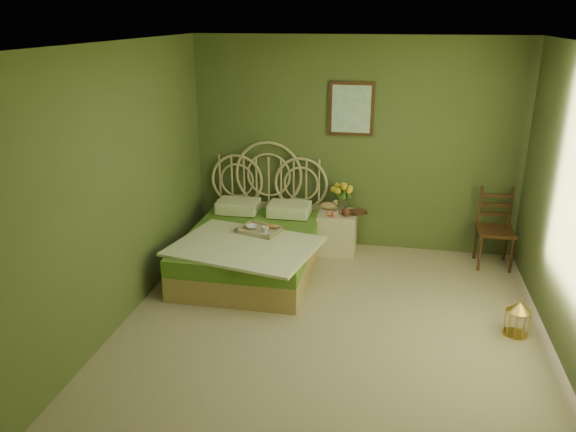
% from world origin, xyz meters
% --- Properties ---
extents(floor, '(4.50, 4.50, 0.00)m').
position_xyz_m(floor, '(0.00, 0.00, 0.00)').
color(floor, tan).
rests_on(floor, ground).
extents(ceiling, '(4.50, 4.50, 0.00)m').
position_xyz_m(ceiling, '(0.00, 0.00, 2.60)').
color(ceiling, silver).
rests_on(ceiling, wall_back).
extents(wall_back, '(4.00, 0.00, 4.00)m').
position_xyz_m(wall_back, '(0.00, 2.25, 1.30)').
color(wall_back, '#535F32').
rests_on(wall_back, floor).
extents(wall_left, '(0.00, 4.50, 4.50)m').
position_xyz_m(wall_left, '(-2.00, 0.00, 1.30)').
color(wall_left, '#535F32').
rests_on(wall_left, floor).
extents(wall_art, '(0.54, 0.04, 0.64)m').
position_xyz_m(wall_art, '(-0.05, 2.22, 1.75)').
color(wall_art, '#39230F').
rests_on(wall_art, wall_back).
extents(bed, '(1.67, 2.11, 1.31)m').
position_xyz_m(bed, '(-1.07, 1.29, 0.29)').
color(bed, tan).
rests_on(bed, floor).
extents(nightstand, '(0.47, 0.47, 0.94)m').
position_xyz_m(nightstand, '(-0.15, 1.99, 0.34)').
color(nightstand, beige).
rests_on(nightstand, floor).
extents(chair, '(0.42, 0.42, 0.92)m').
position_xyz_m(chair, '(1.70, 1.98, 0.51)').
color(chair, '#39230F').
rests_on(chair, floor).
extents(birdcage, '(0.22, 0.22, 0.33)m').
position_xyz_m(birdcage, '(1.70, 0.34, 0.16)').
color(birdcage, gold).
rests_on(birdcage, floor).
extents(book_lower, '(0.24, 0.26, 0.02)m').
position_xyz_m(book_lower, '(0.03, 2.00, 0.52)').
color(book_lower, '#381E0F').
rests_on(book_lower, nightstand).
extents(book_upper, '(0.21, 0.25, 0.02)m').
position_xyz_m(book_upper, '(0.03, 2.00, 0.54)').
color(book_upper, '#472819').
rests_on(book_upper, nightstand).
extents(cereal_bowl, '(0.17, 0.17, 0.03)m').
position_xyz_m(cereal_bowl, '(-1.06, 1.27, 0.52)').
color(cereal_bowl, white).
rests_on(cereal_bowl, bed).
extents(coffee_cup, '(0.09, 0.09, 0.08)m').
position_xyz_m(coffee_cup, '(-0.88, 1.16, 0.54)').
color(coffee_cup, white).
rests_on(coffee_cup, bed).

